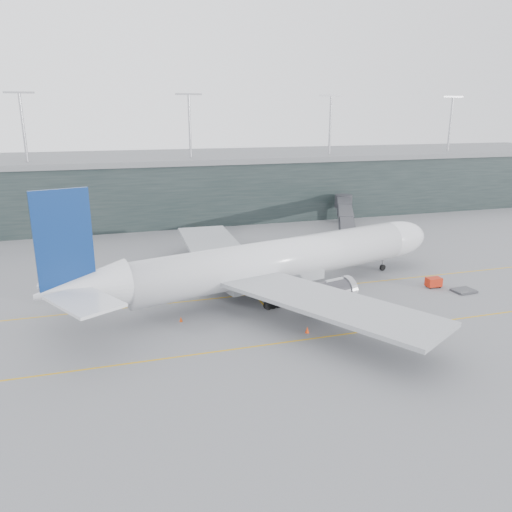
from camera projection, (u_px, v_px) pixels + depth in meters
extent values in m
plane|color=slate|center=(215.00, 289.00, 74.37)|extent=(320.00, 320.00, 0.00)
cube|color=#C59312|center=(221.00, 298.00, 70.69)|extent=(160.00, 0.25, 0.02)
cube|color=#C59312|center=(253.00, 347.00, 55.97)|extent=(160.00, 0.25, 0.02)
cube|color=#C59312|center=(219.00, 251.00, 94.15)|extent=(0.25, 60.00, 0.02)
cube|color=black|center=(166.00, 188.00, 125.79)|extent=(240.00, 35.00, 14.00)
cube|color=slate|center=(164.00, 157.00, 123.67)|extent=(240.00, 36.00, 1.20)
cylinder|color=#9E9EA3|center=(23.00, 129.00, 104.13)|extent=(0.60, 0.60, 14.00)
cylinder|color=#9E9EA3|center=(190.00, 127.00, 113.80)|extent=(0.60, 0.60, 14.00)
cylinder|color=#9E9EA3|center=(330.00, 126.00, 123.46)|extent=(0.60, 0.60, 14.00)
cylinder|color=#9E9EA3|center=(450.00, 125.00, 133.12)|extent=(0.60, 0.60, 14.00)
cylinder|color=silver|center=(278.00, 260.00, 71.10)|extent=(43.84, 16.66, 5.90)
ellipsoid|color=silver|center=(395.00, 239.00, 82.69)|extent=(13.47, 8.81, 5.90)
cone|color=silver|center=(82.00, 289.00, 57.42)|extent=(11.55, 8.10, 5.66)
cube|color=#94979C|center=(272.00, 276.00, 71.26)|extent=(15.93, 8.42, 1.90)
cube|color=black|center=(411.00, 231.00, 84.23)|extent=(2.74, 3.29, 0.76)
cube|color=#94979C|center=(328.00, 303.00, 57.83)|extent=(21.38, 28.12, 0.52)
cylinder|color=#37363B|center=(328.00, 293.00, 65.33)|extent=(7.28, 4.89, 3.33)
cube|color=#94979C|center=(214.00, 246.00, 82.06)|extent=(9.28, 27.80, 0.52)
cylinder|color=#37363B|center=(257.00, 260.00, 80.18)|extent=(7.28, 4.89, 3.33)
cube|color=navy|center=(64.00, 241.00, 55.04)|extent=(6.11, 2.01, 11.42)
cube|color=silver|center=(84.00, 301.00, 52.52)|extent=(8.77, 10.03, 0.33)
cube|color=silver|center=(64.00, 275.00, 61.11)|extent=(5.31, 8.61, 0.33)
cylinder|color=black|center=(383.00, 267.00, 82.77)|extent=(1.11, 0.63, 1.05)
cylinder|color=#9E9EA3|center=(383.00, 263.00, 82.57)|extent=(0.29, 0.29, 2.47)
cylinder|color=black|center=(273.00, 304.00, 66.68)|extent=(1.32, 0.77, 1.24)
cylinder|color=black|center=(239.00, 285.00, 74.19)|extent=(1.32, 0.77, 1.24)
cube|color=#29292D|center=(349.00, 243.00, 79.93)|extent=(4.50, 4.70, 2.85)
cube|color=#29292D|center=(348.00, 231.00, 87.96)|extent=(7.89, 13.07, 2.54)
cube|color=#29292D|center=(345.00, 216.00, 100.53)|extent=(8.12, 13.18, 2.65)
cube|color=#29292D|center=(344.00, 205.00, 113.11)|extent=(8.35, 13.28, 2.75)
cylinder|color=#9E9EA3|center=(347.00, 248.00, 89.51)|extent=(0.51, 0.51, 3.87)
cube|color=#37363B|center=(346.00, 256.00, 89.95)|extent=(2.49, 2.24, 0.71)
cylinder|color=#29292D|center=(271.00, 202.00, 116.37)|extent=(4.07, 4.07, 3.05)
cylinder|color=#29292D|center=(271.00, 216.00, 117.28)|extent=(1.83, 1.83, 3.66)
cube|color=#AE200C|center=(434.00, 282.00, 74.71)|extent=(2.24, 1.46, 1.31)
cylinder|color=black|center=(430.00, 288.00, 74.22)|extent=(0.41, 0.16, 0.40)
cylinder|color=black|center=(440.00, 287.00, 74.63)|extent=(0.41, 0.16, 0.40)
cylinder|color=black|center=(427.00, 285.00, 75.15)|extent=(0.41, 0.16, 0.40)
cylinder|color=black|center=(436.00, 284.00, 75.56)|extent=(0.41, 0.16, 0.40)
cube|color=#333438|center=(464.00, 291.00, 73.00)|extent=(3.32, 2.75, 0.31)
cube|color=#37363B|center=(164.00, 273.00, 81.06)|extent=(2.68, 2.42, 0.22)
cube|color=#AEB0BA|center=(164.00, 267.00, 80.79)|extent=(2.23, 2.16, 1.65)
cube|color=#263296|center=(164.00, 262.00, 80.55)|extent=(2.30, 2.23, 0.09)
cube|color=#37363B|center=(194.00, 267.00, 84.49)|extent=(2.18, 1.92, 0.19)
cube|color=#B2B7BF|center=(194.00, 262.00, 84.26)|extent=(1.80, 1.73, 1.39)
cube|color=#263296|center=(193.00, 258.00, 84.06)|extent=(1.85, 1.79, 0.07)
cube|color=#37363B|center=(200.00, 266.00, 84.77)|extent=(2.04, 1.77, 0.18)
cube|color=#AAADB6|center=(200.00, 262.00, 84.55)|extent=(1.68, 1.61, 1.34)
cube|color=#263296|center=(199.00, 258.00, 84.35)|extent=(1.73, 1.66, 0.07)
cone|color=orange|center=(432.00, 282.00, 76.29)|extent=(0.48, 0.48, 0.76)
cone|color=#FA3F0D|center=(307.00, 330.00, 59.40)|extent=(0.49, 0.49, 0.78)
cone|color=orange|center=(249.00, 260.00, 87.54)|extent=(0.41, 0.41, 0.65)
cone|color=#D9410C|center=(181.00, 319.00, 62.59)|extent=(0.42, 0.42, 0.68)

